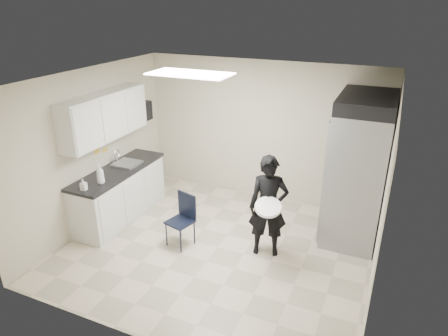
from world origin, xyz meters
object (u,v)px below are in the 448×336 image
at_px(lower_counter, 120,195).
at_px(man_tuxedo, 268,207).
at_px(folding_chair, 180,222).
at_px(commercial_fridge, 358,174).

xyz_separation_m(lower_counter, man_tuxedo, (2.68, -0.01, 0.35)).
height_order(lower_counter, folding_chair, lower_counter).
distance_m(commercial_fridge, folding_chair, 2.86).
bearing_deg(commercial_fridge, man_tuxedo, -135.48).
height_order(folding_chair, man_tuxedo, man_tuxedo).
bearing_deg(man_tuxedo, folding_chair, 178.94).
bearing_deg(man_tuxedo, lower_counter, 163.77).
bearing_deg(folding_chair, commercial_fridge, 46.09).
relative_size(commercial_fridge, man_tuxedo, 1.35).
relative_size(lower_counter, commercial_fridge, 0.90).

